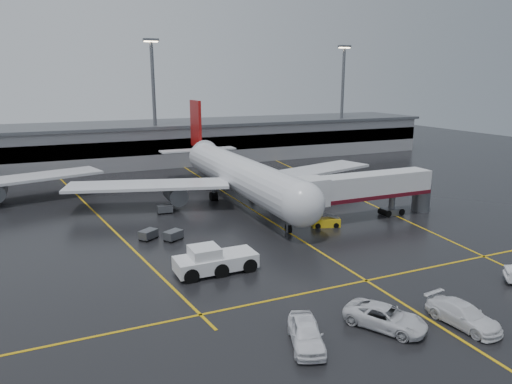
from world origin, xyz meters
name	(u,v)px	position (x,y,z in m)	size (l,w,h in m)	color
ground	(264,217)	(0.00, 0.00, 0.00)	(220.00, 220.00, 0.00)	black
apron_line_centre	(264,217)	(0.00, 0.00, 0.01)	(0.25, 90.00, 0.02)	gold
apron_line_stop	(366,281)	(0.00, -22.00, 0.01)	(60.00, 0.25, 0.02)	gold
apron_line_left	(97,214)	(-20.00, 10.00, 0.01)	(0.25, 70.00, 0.02)	gold
apron_line_right	(337,189)	(18.00, 10.00, 0.01)	(0.25, 70.00, 0.02)	gold
terminal	(173,142)	(0.00, 47.93, 4.32)	(122.00, 19.00, 8.60)	gray
light_mast_mid	(154,96)	(-5.00, 42.00, 14.47)	(3.00, 1.20, 25.45)	#595B60
light_mast_right	(342,93)	(40.00, 42.00, 14.47)	(3.00, 1.20, 25.45)	#595B60
main_airliner	(236,173)	(0.00, 9.70, 4.21)	(48.80, 45.60, 14.10)	silver
jet_bridge	(367,189)	(11.87, -6.00, 3.93)	(19.90, 3.40, 6.05)	silver
pushback_tractor	(214,261)	(-11.90, -14.59, 1.09)	(7.68, 3.39, 2.73)	white
belt_loader	(326,222)	(5.27, -6.81, 0.53)	(3.67, 2.46, 2.15)	yellow
service_van_a	(385,317)	(-3.77, -29.24, 0.82)	(2.72, 5.91, 1.64)	silver
service_van_b	(463,315)	(1.67, -31.25, 0.82)	(2.31, 5.67, 1.65)	white
service_van_d	(306,333)	(-10.19, -28.93, 0.89)	(2.10, 5.21, 1.78)	white
baggage_cart_a	(173,235)	(-13.17, -4.27, 0.63)	(2.38, 2.15, 1.12)	#595B60
baggage_cart_b	(148,234)	(-15.68, -2.86, 0.63)	(2.38, 2.24, 1.12)	#595B60
baggage_cart_c	(165,209)	(-11.50, 6.98, 0.63)	(2.10, 1.47, 1.12)	#595B60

